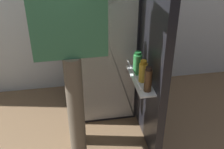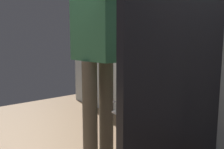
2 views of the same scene
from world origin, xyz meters
name	(u,v)px [view 2 (image 2 of 2)]	position (x,y,z in m)	size (l,w,h in m)	color
kitchen_wall	(197,14)	(0.00, 0.94, 1.26)	(4.40, 0.10, 2.53)	silver
refrigerator	(171,55)	(0.03, 0.52, 0.90)	(0.64, 1.21, 1.79)	black
person	(98,37)	(-0.24, -0.04, 1.04)	(0.57, 0.78, 1.72)	#665B4C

